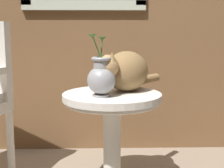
{
  "coord_description": "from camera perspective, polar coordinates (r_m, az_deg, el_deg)",
  "views": [
    {
      "loc": [
        0.1,
        -1.52,
        0.88
      ],
      "look_at": [
        0.14,
        0.15,
        0.61
      ],
      "focal_mm": 51.35,
      "sensor_mm": 36.0,
      "label": 1
    }
  ],
  "objects": [
    {
      "name": "wicker_side_table",
      "position": [
        1.74,
        0.0,
        -7.02
      ],
      "size": [
        0.53,
        0.53,
        0.56
      ],
      "color": "silver",
      "rests_on": "ground_plane"
    },
    {
      "name": "pewter_vase_with_ivy",
      "position": [
        1.6,
        -1.93,
        1.21
      ],
      "size": [
        0.14,
        0.14,
        0.31
      ],
      "color": "#99999E",
      "rests_on": "wicker_side_table"
    },
    {
      "name": "cat",
      "position": [
        1.74,
        2.33,
        2.34
      ],
      "size": [
        0.39,
        0.44,
        0.22
      ],
      "color": "olive",
      "rests_on": "wicker_side_table"
    }
  ]
}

